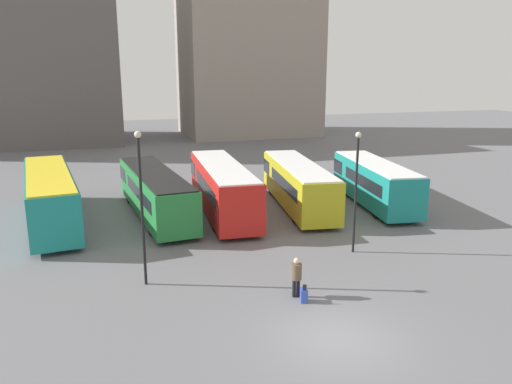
# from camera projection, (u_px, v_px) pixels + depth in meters

# --- Properties ---
(ground_plane) EXTENTS (160.00, 160.00, 0.00)m
(ground_plane) POSITION_uv_depth(u_px,v_px,m) (337.00, 339.00, 16.74)
(ground_plane) COLOR slate
(bus_0) EXTENTS (3.95, 12.52, 3.06)m
(bus_0) POSITION_uv_depth(u_px,v_px,m) (50.00, 195.00, 29.19)
(bus_0) COLOR #19847F
(bus_0) RESTS_ON ground_plane
(bus_1) EXTENTS (3.56, 12.15, 2.77)m
(bus_1) POSITION_uv_depth(u_px,v_px,m) (155.00, 191.00, 30.71)
(bus_1) COLOR #237A38
(bus_1) RESTS_ON ground_plane
(bus_2) EXTENTS (3.23, 11.92, 3.10)m
(bus_2) POSITION_uv_depth(u_px,v_px,m) (222.00, 186.00, 31.30)
(bus_2) COLOR red
(bus_2) RESTS_ON ground_plane
(bus_3) EXTENTS (4.03, 11.66, 2.88)m
(bus_3) POSITION_uv_depth(u_px,v_px,m) (298.00, 183.00, 32.74)
(bus_3) COLOR gold
(bus_3) RESTS_ON ground_plane
(bus_4) EXTENTS (3.96, 10.38, 2.88)m
(bus_4) POSITION_uv_depth(u_px,v_px,m) (374.00, 182.00, 33.19)
(bus_4) COLOR #19847F
(bus_4) RESTS_ON ground_plane
(traveler) EXTENTS (0.51, 0.51, 1.64)m
(traveler) POSITION_uv_depth(u_px,v_px,m) (296.00, 274.00, 19.61)
(traveler) COLOR black
(traveler) RESTS_ON ground_plane
(suitcase) EXTENTS (0.36, 0.44, 0.78)m
(suitcase) POSITION_uv_depth(u_px,v_px,m) (304.00, 295.00, 19.35)
(suitcase) COLOR #334CB2
(suitcase) RESTS_ON ground_plane
(lamp_post_0) EXTENTS (0.28, 0.28, 6.46)m
(lamp_post_0) POSITION_uv_depth(u_px,v_px,m) (141.00, 198.00, 20.13)
(lamp_post_0) COLOR black
(lamp_post_0) RESTS_ON ground_plane
(lamp_post_1) EXTENTS (0.28, 0.28, 5.97)m
(lamp_post_1) POSITION_uv_depth(u_px,v_px,m) (356.00, 183.00, 23.93)
(lamp_post_1) COLOR black
(lamp_post_1) RESTS_ON ground_plane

